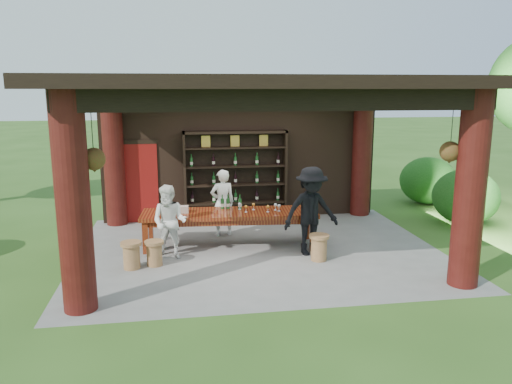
{
  "coord_description": "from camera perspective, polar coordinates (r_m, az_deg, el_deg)",
  "views": [
    {
      "loc": [
        -1.62,
        -9.82,
        3.31
      ],
      "look_at": [
        0.0,
        0.4,
        1.15
      ],
      "focal_mm": 35.0,
      "sensor_mm": 36.0,
      "label": 1
    }
  ],
  "objects": [
    {
      "name": "table_bottles",
      "position": [
        10.79,
        -2.98,
        -1.11
      ],
      "size": [
        0.46,
        0.14,
        0.31
      ],
      "color": "#194C1E",
      "rests_on": "tasting_table"
    },
    {
      "name": "stool_far_left",
      "position": [
        9.64,
        -14.05,
        -6.94
      ],
      "size": [
        0.39,
        0.39,
        0.52
      ],
      "rotation": [
        0.0,
        0.0,
        -0.07
      ],
      "color": "olive",
      "rests_on": "ground"
    },
    {
      "name": "ground",
      "position": [
        10.49,
        0.34,
        -6.6
      ],
      "size": [
        90.0,
        90.0,
        0.0
      ],
      "primitive_type": "plane",
      "color": "#2D5119",
      "rests_on": "ground"
    },
    {
      "name": "stool_near_left",
      "position": [
        9.71,
        -11.54,
        -6.79
      ],
      "size": [
        0.37,
        0.37,
        0.48
      ],
      "rotation": [
        0.0,
        0.0,
        -0.26
      ],
      "color": "olive",
      "rests_on": "ground"
    },
    {
      "name": "wine_shelf",
      "position": [
        12.54,
        -2.36,
        1.83
      ],
      "size": [
        2.59,
        0.39,
        2.28
      ],
      "color": "black",
      "rests_on": "ground"
    },
    {
      "name": "stool_near_right",
      "position": [
        9.87,
        7.21,
        -6.23
      ],
      "size": [
        0.39,
        0.39,
        0.52
      ],
      "rotation": [
        0.0,
        0.0,
        -0.27
      ],
      "color": "olive",
      "rests_on": "ground"
    },
    {
      "name": "napkin_basket",
      "position": [
        10.57,
        -8.44,
        -1.97
      ],
      "size": [
        0.27,
        0.2,
        0.14
      ],
      "primitive_type": "cube",
      "rotation": [
        0.0,
        0.0,
        -0.07
      ],
      "color": "#BF6672",
      "rests_on": "tasting_table"
    },
    {
      "name": "host",
      "position": [
        11.33,
        -3.84,
        -1.23
      ],
      "size": [
        0.61,
        0.45,
        1.53
      ],
      "primitive_type": "imported",
      "rotation": [
        0.0,
        0.0,
        3.31
      ],
      "color": "white",
      "rests_on": "ground"
    },
    {
      "name": "guest_man",
      "position": [
        10.05,
        6.3,
        -2.19
      ],
      "size": [
        1.25,
        0.84,
        1.79
      ],
      "primitive_type": "imported",
      "rotation": [
        0.0,
        0.0,
        0.16
      ],
      "color": "black",
      "rests_on": "ground"
    },
    {
      "name": "shrubs",
      "position": [
        10.57,
        7.15,
        -3.38
      ],
      "size": [
        15.04,
        8.77,
        1.36
      ],
      "color": "#194C14",
      "rests_on": "ground"
    },
    {
      "name": "trees",
      "position": [
        12.62,
        14.89,
        11.66
      ],
      "size": [
        21.65,
        10.15,
        4.8
      ],
      "color": "#3F2819",
      "rests_on": "ground"
    },
    {
      "name": "table_glasses",
      "position": [
        10.61,
        0.48,
        -1.76
      ],
      "size": [
        0.88,
        0.39,
        0.15
      ],
      "color": "silver",
      "rests_on": "tasting_table"
    },
    {
      "name": "tasting_table",
      "position": [
        10.59,
        -3.01,
        -2.85
      ],
      "size": [
        3.75,
        1.22,
        0.75
      ],
      "rotation": [
        0.0,
        0.0,
        -0.07
      ],
      "color": "#51150B",
      "rests_on": "ground"
    },
    {
      "name": "guest_woman",
      "position": [
        9.95,
        -9.84,
        -3.39
      ],
      "size": [
        0.86,
        0.77,
        1.47
      ],
      "primitive_type": "imported",
      "rotation": [
        0.0,
        0.0,
        -0.35
      ],
      "color": "white",
      "rests_on": "ground"
    },
    {
      "name": "pavilion",
      "position": [
        10.44,
        -0.09,
        5.3
      ],
      "size": [
        7.5,
        6.0,
        3.6
      ],
      "color": "slate",
      "rests_on": "ground"
    }
  ]
}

